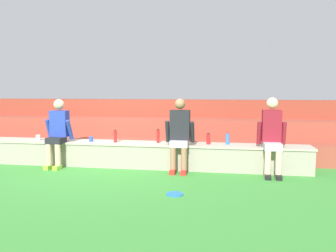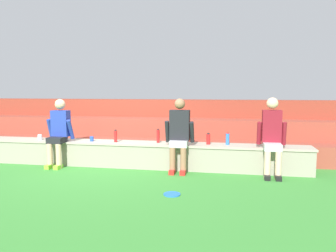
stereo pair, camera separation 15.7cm
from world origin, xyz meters
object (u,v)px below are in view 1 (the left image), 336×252
at_px(person_left_of_center, 180,133).
at_px(water_bottle_center_gap, 208,139).
at_px(plastic_cup_right_end, 38,138).
at_px(water_bottle_mid_right, 158,136).
at_px(frisbee, 175,194).
at_px(water_bottle_near_right, 115,136).
at_px(water_bottle_near_left, 228,139).
at_px(plastic_cup_middle, 91,139).
at_px(person_center, 272,135).
at_px(person_far_left, 58,131).

bearing_deg(person_left_of_center, water_bottle_center_gap, 27.40).
bearing_deg(plastic_cup_right_end, water_bottle_mid_right, 1.84).
bearing_deg(water_bottle_mid_right, frisbee, -71.15).
xyz_separation_m(person_left_of_center, water_bottle_mid_right, (-0.47, 0.29, -0.11)).
distance_m(water_bottle_near_right, water_bottle_near_left, 2.24).
relative_size(plastic_cup_middle, frisbee, 0.40).
bearing_deg(plastic_cup_middle, water_bottle_near_right, -2.39).
bearing_deg(plastic_cup_middle, water_bottle_center_gap, 1.13).
distance_m(person_left_of_center, person_center, 1.69).
bearing_deg(person_center, water_bottle_near_right, 176.45).
relative_size(water_bottle_mid_right, plastic_cup_middle, 2.77).
relative_size(plastic_cup_middle, plastic_cup_right_end, 0.89).
height_order(plastic_cup_right_end, frisbee, plastic_cup_right_end).
height_order(water_bottle_near_right, water_bottle_mid_right, water_bottle_mid_right).
distance_m(person_far_left, plastic_cup_middle, 0.68).
bearing_deg(person_far_left, person_left_of_center, -0.59).
xyz_separation_m(person_center, water_bottle_near_right, (-3.02, 0.19, -0.13)).
bearing_deg(plastic_cup_middle, person_left_of_center, -6.97).
height_order(water_bottle_near_left, frisbee, water_bottle_near_left).
distance_m(water_bottle_near_left, water_bottle_center_gap, 0.37).
bearing_deg(water_bottle_center_gap, water_bottle_near_right, -177.88).
bearing_deg(frisbee, plastic_cup_middle, 140.27).
distance_m(person_far_left, frisbee, 3.05).
bearing_deg(plastic_cup_right_end, water_bottle_near_right, -0.17).
relative_size(water_bottle_near_right, plastic_cup_middle, 2.52).
bearing_deg(plastic_cup_right_end, frisbee, -27.34).
bearing_deg(water_bottle_near_left, person_far_left, -175.44).
height_order(plastic_cup_middle, plastic_cup_right_end, plastic_cup_right_end).
height_order(person_left_of_center, plastic_cup_right_end, person_left_of_center).
distance_m(person_far_left, water_bottle_near_right, 1.17).
bearing_deg(plastic_cup_middle, water_bottle_mid_right, 2.69).
relative_size(water_bottle_near_right, water_bottle_mid_right, 0.91).
bearing_deg(water_bottle_mid_right, water_bottle_near_right, -174.24).
xyz_separation_m(person_far_left, water_bottle_mid_right, (2.01, 0.27, -0.10)).
bearing_deg(plastic_cup_middle, plastic_cup_right_end, -179.17).
bearing_deg(plastic_cup_right_end, person_far_left, -18.78).
height_order(person_far_left, plastic_cup_right_end, person_far_left).
xyz_separation_m(water_bottle_near_right, plastic_cup_right_end, (-1.69, 0.01, -0.06)).
xyz_separation_m(person_far_left, person_left_of_center, (2.48, -0.03, 0.01)).
relative_size(water_bottle_near_left, frisbee, 0.95).
xyz_separation_m(water_bottle_mid_right, plastic_cup_right_end, (-2.55, -0.08, -0.08)).
relative_size(water_bottle_mid_right, frisbee, 1.10).
bearing_deg(frisbee, person_far_left, 151.01).
relative_size(water_bottle_near_right, frisbee, 1.00).
bearing_deg(person_center, water_bottle_mid_right, 172.76).
distance_m(water_bottle_mid_right, water_bottle_center_gap, 1.00).
bearing_deg(water_bottle_near_right, person_center, -3.55).
relative_size(water_bottle_center_gap, plastic_cup_middle, 2.18).
bearing_deg(water_bottle_near_right, person_far_left, -171.07).
distance_m(person_far_left, water_bottle_center_gap, 3.03).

